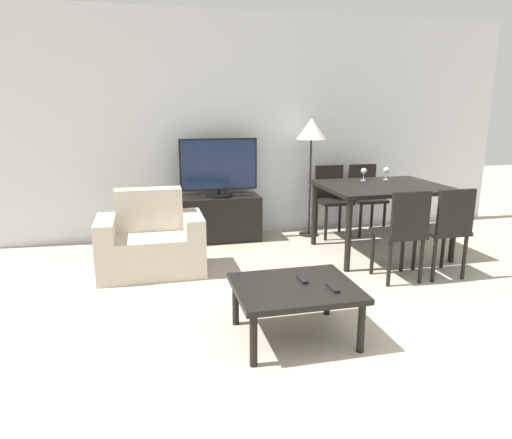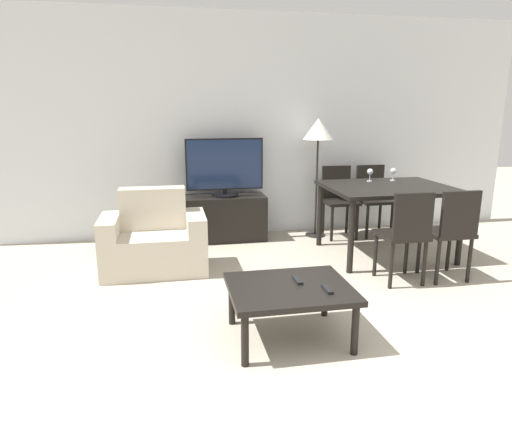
# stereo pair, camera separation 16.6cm
# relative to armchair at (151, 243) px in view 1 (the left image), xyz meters

# --- Properties ---
(ground_plane) EXTENTS (18.00, 18.00, 0.00)m
(ground_plane) POSITION_rel_armchair_xyz_m (1.25, -2.59, -0.29)
(ground_plane) COLOR #B2A893
(wall_back) EXTENTS (6.96, 0.06, 2.70)m
(wall_back) POSITION_rel_armchair_xyz_m (1.25, 1.24, 1.06)
(wall_back) COLOR silver
(wall_back) RESTS_ON ground_plane
(armchair) EXTENTS (1.01, 0.61, 0.81)m
(armchair) POSITION_rel_armchair_xyz_m (0.00, 0.00, 0.00)
(armchair) COLOR beige
(armchair) RESTS_ON ground_plane
(tv_stand) EXTENTS (0.97, 0.43, 0.55)m
(tv_stand) POSITION_rel_armchair_xyz_m (0.83, 0.95, -0.02)
(tv_stand) COLOR black
(tv_stand) RESTS_ON ground_plane
(tv) EXTENTS (0.92, 0.32, 0.69)m
(tv) POSITION_rel_armchair_xyz_m (0.83, 0.95, 0.60)
(tv) COLOR black
(tv) RESTS_ON tv_stand
(coffee_table) EXTENTS (0.84, 0.70, 0.39)m
(coffee_table) POSITION_rel_armchair_xyz_m (0.96, -1.60, 0.05)
(coffee_table) COLOR black
(coffee_table) RESTS_ON ground_plane
(dining_table) EXTENTS (1.31, 1.06, 0.77)m
(dining_table) POSITION_rel_armchair_xyz_m (2.48, 0.03, 0.40)
(dining_table) COLOR black
(dining_table) RESTS_ON ground_plane
(dining_chair_near) EXTENTS (0.40, 0.40, 0.88)m
(dining_chair_near) POSITION_rel_armchair_xyz_m (2.25, -0.81, 0.21)
(dining_chair_near) COLOR black
(dining_chair_near) RESTS_ON ground_plane
(dining_chair_far) EXTENTS (0.40, 0.40, 0.88)m
(dining_chair_far) POSITION_rel_armchair_xyz_m (2.71, 0.86, 0.21)
(dining_chair_far) COLOR black
(dining_chair_far) RESTS_ON ground_plane
(dining_chair_near_right) EXTENTS (0.40, 0.40, 0.88)m
(dining_chair_near_right) POSITION_rel_armchair_xyz_m (2.71, -0.81, 0.21)
(dining_chair_near_right) COLOR black
(dining_chair_near_right) RESTS_ON ground_plane
(dining_chair_far_left) EXTENTS (0.40, 0.40, 0.88)m
(dining_chair_far_left) POSITION_rel_armchair_xyz_m (2.25, 0.86, 0.21)
(dining_chair_far_left) COLOR black
(dining_chair_far_left) RESTS_ON ground_plane
(floor_lamp) EXTENTS (0.36, 0.36, 1.46)m
(floor_lamp) POSITION_rel_armchair_xyz_m (1.97, 0.90, 0.98)
(floor_lamp) COLOR black
(floor_lamp) RESTS_ON ground_plane
(remote_primary) EXTENTS (0.04, 0.15, 0.02)m
(remote_primary) POSITION_rel_armchair_xyz_m (1.03, -1.53, 0.11)
(remote_primary) COLOR black
(remote_primary) RESTS_ON coffee_table
(remote_secondary) EXTENTS (0.04, 0.15, 0.02)m
(remote_secondary) POSITION_rel_armchair_xyz_m (1.18, -1.73, 0.11)
(remote_secondary) COLOR black
(remote_secondary) RESTS_ON coffee_table
(wine_glass_left) EXTENTS (0.07, 0.07, 0.15)m
(wine_glass_left) POSITION_rel_armchair_xyz_m (2.41, 0.34, 0.58)
(wine_glass_left) COLOR silver
(wine_glass_left) RESTS_ON dining_table
(wine_glass_center) EXTENTS (0.07, 0.07, 0.15)m
(wine_glass_center) POSITION_rel_armchair_xyz_m (2.69, 0.34, 0.58)
(wine_glass_center) COLOR silver
(wine_glass_center) RESTS_ON dining_table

